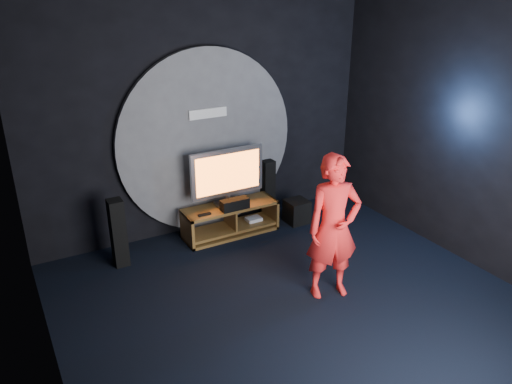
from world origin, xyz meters
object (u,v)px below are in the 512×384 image
media_console (231,221)px  tower_speaker_left (118,233)px  subwoofer (297,211)px  player (334,228)px  tower_speaker_right (267,188)px  tv (227,175)px

media_console → tower_speaker_left: bearing=-177.6°
subwoofer → player: (-0.70, -1.75, 0.67)m
media_console → subwoofer: 1.05m
player → tower_speaker_right: bearing=93.6°
player → tv: bearing=114.8°
player → media_console: bearing=114.9°
tower_speaker_left → subwoofer: bearing=-1.6°
media_console → tv: 0.70m
tv → tower_speaker_left: size_ratio=1.20×
tower_speaker_right → subwoofer: tower_speaker_right is taller
tv → player: size_ratio=0.64×
tv → tower_speaker_left: bearing=-175.2°
media_console → player: size_ratio=0.80×
subwoofer → player: size_ratio=0.21×
subwoofer → tv: bearing=168.7°
media_console → subwoofer: media_console is taller
tv → player: 1.99m
tower_speaker_right → player: (-0.43, -2.19, 0.40)m
tower_speaker_right → player: size_ratio=0.53×
tv → tower_speaker_left: (-1.61, -0.14, -0.44)m
tv → subwoofer: (1.04, -0.21, -0.72)m
tv → tower_speaker_right: size_ratio=1.20×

